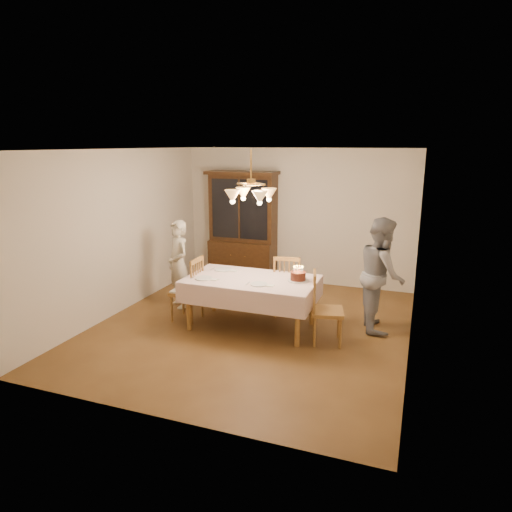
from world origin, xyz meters
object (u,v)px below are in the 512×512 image
at_px(china_hutch, 243,229).
at_px(elderly_woman, 179,264).
at_px(chair_far_side, 288,289).
at_px(dining_table, 251,283).
at_px(birthday_cake, 298,277).

height_order(china_hutch, elderly_woman, china_hutch).
bearing_deg(elderly_woman, chair_far_side, 44.27).
bearing_deg(chair_far_side, elderly_woman, -172.90).
bearing_deg(dining_table, elderly_woman, 163.43).
bearing_deg(birthday_cake, chair_far_side, 119.70).
relative_size(china_hutch, birthday_cake, 7.20).
bearing_deg(dining_table, birthday_cake, 10.20).
relative_size(elderly_woman, birthday_cake, 4.88).
relative_size(dining_table, chair_far_side, 1.90).
distance_m(dining_table, china_hutch, 2.51).
bearing_deg(china_hutch, chair_far_side, -48.78).
relative_size(china_hutch, chair_far_side, 2.16).
distance_m(dining_table, elderly_woman, 1.52).
distance_m(china_hutch, birthday_cake, 2.74).
height_order(chair_far_side, elderly_woman, elderly_woman).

